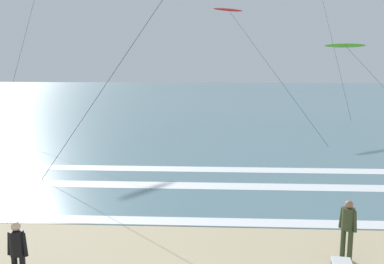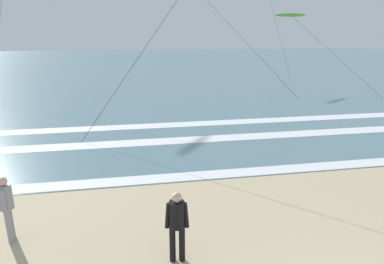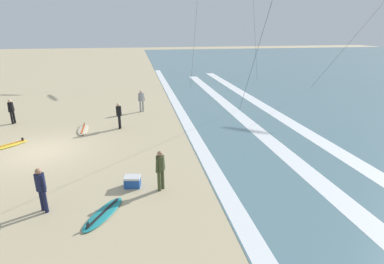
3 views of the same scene
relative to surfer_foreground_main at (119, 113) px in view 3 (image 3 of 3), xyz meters
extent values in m
plane|color=tan|center=(3.05, -3.75, -0.96)|extent=(160.00, 160.00, 0.00)
cube|color=white|center=(2.41, 4.21, -0.94)|extent=(56.54, 0.69, 0.01)
cube|color=white|center=(4.90, 8.15, -0.94)|extent=(48.32, 0.94, 0.01)
cube|color=white|center=(3.38, 10.84, -0.94)|extent=(49.92, 0.97, 0.01)
cylinder|color=black|center=(-0.10, 0.01, -0.55)|extent=(0.13, 0.13, 0.82)
cylinder|color=black|center=(0.10, -0.01, -0.55)|extent=(0.13, 0.13, 0.82)
cylinder|color=black|center=(0.00, 0.00, 0.15)|extent=(0.32, 0.32, 0.58)
cylinder|color=black|center=(-0.19, 0.03, 0.13)|extent=(0.14, 0.11, 0.56)
cylinder|color=black|center=(0.19, -0.03, 0.13)|extent=(0.14, 0.11, 0.56)
sphere|color=#DBB28E|center=(0.00, 0.00, 0.54)|extent=(0.21, 0.21, 0.21)
cylinder|color=#141938|center=(8.54, -2.23, -0.55)|extent=(0.13, 0.13, 0.82)
cylinder|color=#141938|center=(8.68, -2.08, -0.55)|extent=(0.13, 0.13, 0.82)
cylinder|color=#141938|center=(8.61, -2.15, 0.15)|extent=(0.32, 0.32, 0.58)
cylinder|color=#141938|center=(8.48, -2.29, 0.13)|extent=(0.16, 0.16, 0.56)
cylinder|color=#141938|center=(8.74, -2.02, 0.13)|extent=(0.16, 0.16, 0.56)
sphere|color=#9E7051|center=(8.61, -2.15, 0.54)|extent=(0.21, 0.21, 0.21)
cylinder|color=gray|center=(-3.71, 1.34, -0.55)|extent=(0.13, 0.13, 0.82)
cylinder|color=gray|center=(-3.74, 1.54, -0.55)|extent=(0.13, 0.13, 0.82)
cylinder|color=gray|center=(-3.72, 1.44, 0.15)|extent=(0.32, 0.32, 0.58)
cylinder|color=gray|center=(-3.69, 1.25, 0.13)|extent=(0.11, 0.15, 0.56)
cylinder|color=gray|center=(-3.75, 1.62, 0.13)|extent=(0.11, 0.15, 0.56)
sphere|color=#DBB28E|center=(-3.72, 1.44, 0.54)|extent=(0.21, 0.21, 0.21)
cylinder|color=#384223|center=(7.94, 1.78, -0.55)|extent=(0.13, 0.13, 0.82)
cylinder|color=#384223|center=(7.80, 1.92, -0.55)|extent=(0.13, 0.13, 0.82)
cylinder|color=#384223|center=(7.87, 1.85, 0.15)|extent=(0.32, 0.32, 0.58)
cylinder|color=#384223|center=(8.00, 1.71, 0.13)|extent=(0.16, 0.16, 0.56)
cylinder|color=#384223|center=(7.74, 1.98, 0.13)|extent=(0.16, 0.16, 0.56)
sphere|color=#9E7051|center=(7.87, 1.85, 0.54)|extent=(0.21, 0.21, 0.21)
cylinder|color=black|center=(-2.16, -6.83, -0.55)|extent=(0.13, 0.13, 0.82)
cylinder|color=black|center=(-2.35, -6.75, -0.55)|extent=(0.13, 0.13, 0.82)
cylinder|color=black|center=(-2.26, -6.79, 0.15)|extent=(0.32, 0.32, 0.58)
cylinder|color=black|center=(-2.08, -6.86, 0.13)|extent=(0.16, 0.13, 0.56)
cylinder|color=black|center=(-2.43, -6.72, 0.13)|extent=(0.16, 0.13, 0.56)
sphere|color=#DBB28E|center=(-2.26, -6.79, 0.54)|extent=(0.21, 0.21, 0.21)
ellipsoid|color=yellow|center=(1.99, -5.70, -0.91)|extent=(1.87, 1.95, 0.09)
cube|color=#D84C19|center=(1.99, -5.70, -0.86)|extent=(1.29, 1.38, 0.01)
cube|color=black|center=(1.44, -5.10, -0.79)|extent=(0.09, 0.10, 0.16)
ellipsoid|color=teal|center=(9.19, -0.19, -0.91)|extent=(2.13, 1.54, 0.09)
cube|color=black|center=(9.19, -0.19, -0.86)|extent=(1.61, 0.95, 0.01)
cube|color=black|center=(9.91, -0.59, -0.79)|extent=(0.11, 0.07, 0.16)
ellipsoid|color=beige|center=(-0.06, -2.19, -0.91)|extent=(2.13, 0.70, 0.09)
cube|color=#D84C19|center=(-0.06, -2.19, -0.86)|extent=(1.79, 0.18, 0.01)
cube|color=black|center=(-0.88, -2.23, -0.79)|extent=(0.12, 0.02, 0.16)
cylinder|color=#333333|center=(-20.96, 16.18, 7.82)|extent=(10.34, 1.85, 17.57)
cylinder|color=#333333|center=(-14.89, 7.49, 3.63)|extent=(4.93, 1.71, 9.19)
cylinder|color=#333333|center=(-10.94, 26.16, 7.19)|extent=(1.17, 14.26, 16.31)
cube|color=#1E4C9E|center=(7.44, 0.77, -0.78)|extent=(0.53, 0.66, 0.36)
cube|color=silver|center=(7.44, 0.77, -0.56)|extent=(0.54, 0.68, 0.08)
camera|label=1|loc=(4.36, -8.61, 4.16)|focal=39.18mm
camera|label=2|loc=(-0.77, -5.98, 3.70)|focal=31.11mm
camera|label=3|loc=(18.23, 1.15, 4.97)|focal=28.42mm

